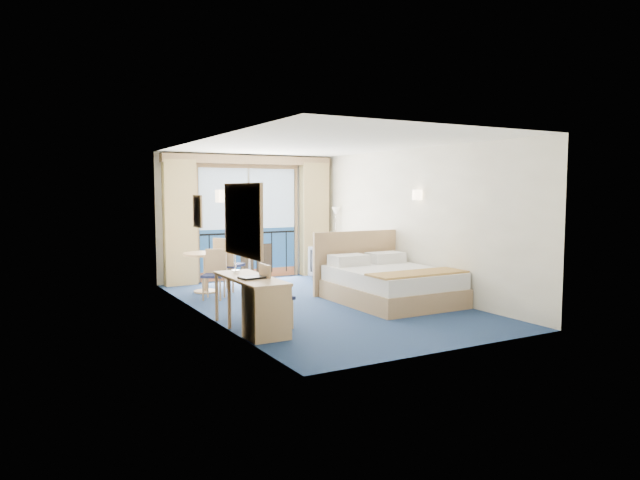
{
  "coord_description": "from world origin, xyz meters",
  "views": [
    {
      "loc": [
        -4.65,
        -8.39,
        1.93
      ],
      "look_at": [
        0.11,
        0.2,
        1.07
      ],
      "focal_mm": 32.0,
      "sensor_mm": 36.0,
      "label": 1
    }
  ],
  "objects": [
    {
      "name": "floor",
      "position": [
        0.0,
        0.0,
        0.0
      ],
      "size": [
        6.5,
        6.5,
        0.0
      ],
      "primitive_type": "plane",
      "color": "navy",
      "rests_on": "ground"
    },
    {
      "name": "room_walls",
      "position": [
        0.0,
        0.0,
        1.78
      ],
      "size": [
        4.04,
        6.54,
        2.72
      ],
      "color": "beige",
      "rests_on": "ground"
    },
    {
      "name": "balcony_door",
      "position": [
        -0.01,
        3.22,
        1.14
      ],
      "size": [
        2.36,
        0.03,
        2.52
      ],
      "color": "navy",
      "rests_on": "room_walls"
    },
    {
      "name": "curtain_left",
      "position": [
        -1.55,
        3.07,
        1.28
      ],
      "size": [
        0.65,
        0.22,
        2.55
      ],
      "primitive_type": "cube",
      "color": "tan",
      "rests_on": "room_walls"
    },
    {
      "name": "curtain_right",
      "position": [
        1.55,
        3.07,
        1.28
      ],
      "size": [
        0.65,
        0.22,
        2.55
      ],
      "primitive_type": "cube",
      "color": "tan",
      "rests_on": "room_walls"
    },
    {
      "name": "pelmet",
      "position": [
        0.0,
        3.1,
        2.58
      ],
      "size": [
        3.8,
        0.25,
        0.18
      ],
      "primitive_type": "cube",
      "color": "tan",
      "rests_on": "room_walls"
    },
    {
      "name": "mirror",
      "position": [
        -1.97,
        -1.5,
        1.55
      ],
      "size": [
        0.05,
        1.25,
        0.95
      ],
      "color": "tan",
      "rests_on": "room_walls"
    },
    {
      "name": "wall_print",
      "position": [
        -1.97,
        0.45,
        1.6
      ],
      "size": [
        0.04,
        0.42,
        0.52
      ],
      "color": "tan",
      "rests_on": "room_walls"
    },
    {
      "name": "sconce_left",
      "position": [
        -1.94,
        -0.6,
        1.85
      ],
      "size": [
        0.18,
        0.18,
        0.18
      ],
      "primitive_type": "cylinder",
      "color": "beige",
      "rests_on": "room_walls"
    },
    {
      "name": "sconce_right",
      "position": [
        1.94,
        -0.15,
        1.85
      ],
      "size": [
        0.18,
        0.18,
        0.18
      ],
      "primitive_type": "cylinder",
      "color": "beige",
      "rests_on": "room_walls"
    },
    {
      "name": "bed",
      "position": [
        1.13,
        -0.42,
        0.33
      ],
      "size": [
        1.86,
        2.21,
        1.17
      ],
      "color": "tan",
      "rests_on": "ground"
    },
    {
      "name": "nightstand",
      "position": [
        1.78,
        0.84,
        0.26
      ],
      "size": [
        0.4,
        0.38,
        0.52
      ],
      "primitive_type": "cube",
      "color": "tan",
      "rests_on": "ground"
    },
    {
      "name": "phone",
      "position": [
        1.8,
        0.83,
        0.56
      ],
      "size": [
        0.18,
        0.15,
        0.08
      ],
      "primitive_type": "cube",
      "rotation": [
        0.0,
        0.0,
        0.13
      ],
      "color": "white",
      "rests_on": "nightstand"
    },
    {
      "name": "armchair",
      "position": [
        1.48,
        2.05,
        0.38
      ],
      "size": [
        0.97,
        0.99,
        0.76
      ],
      "primitive_type": "imported",
      "rotation": [
        0.0,
        0.0,
        3.35
      ],
      "color": "#4A4E5A",
      "rests_on": "ground"
    },
    {
      "name": "floor_lamp",
      "position": [
        1.88,
        2.66,
        1.18
      ],
      "size": [
        0.22,
        0.22,
        1.56
      ],
      "color": "silver",
      "rests_on": "ground"
    },
    {
      "name": "desk",
      "position": [
        -1.72,
        -1.53,
        0.41
      ],
      "size": [
        0.54,
        1.57,
        0.74
      ],
      "color": "tan",
      "rests_on": "ground"
    },
    {
      "name": "desk_chair",
      "position": [
        -1.43,
        -1.18,
        0.51
      ],
      "size": [
        0.42,
        0.41,
        0.91
      ],
      "rotation": [
        0.0,
        0.0,
        1.52
      ],
      "color": "#1C2141",
      "rests_on": "ground"
    },
    {
      "name": "folder",
      "position": [
        -1.75,
        -1.26,
        0.75
      ],
      "size": [
        0.35,
        0.28,
        0.03
      ],
      "primitive_type": "cube",
      "rotation": [
        0.0,
        0.0,
        0.14
      ],
      "color": "black",
      "rests_on": "desk"
    },
    {
      "name": "desk_lamp",
      "position": [
        -1.75,
        -0.61,
        1.05
      ],
      "size": [
        0.11,
        0.11,
        0.42
      ],
      "color": "silver",
      "rests_on": "desk"
    },
    {
      "name": "round_table",
      "position": [
        -1.36,
        2.03,
        0.57
      ],
      "size": [
        0.84,
        0.84,
        0.75
      ],
      "color": "tan",
      "rests_on": "ground"
    },
    {
      "name": "table_chair_a",
      "position": [
        -0.97,
        1.94,
        0.58
      ],
      "size": [
        0.63,
        0.63,
        1.03
      ],
      "rotation": [
        0.0,
        0.0,
        2.25
      ],
      "color": "#1C2141",
      "rests_on": "ground"
    },
    {
      "name": "table_chair_b",
      "position": [
        -1.41,
        1.35,
        0.5
      ],
      "size": [
        0.53,
        0.53,
        0.88
      ],
      "rotation": [
        0.0,
        0.0,
        -0.58
      ],
      "color": "#1C2141",
      "rests_on": "ground"
    }
  ]
}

